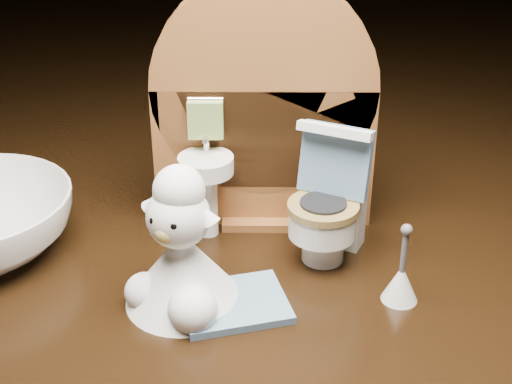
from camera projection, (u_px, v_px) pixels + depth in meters
backdrop_panel at (263, 121)px, 0.41m from camera, size 0.13×0.05×0.15m
toy_toilet at (329, 209)px, 0.40m from camera, size 0.05×0.05×0.08m
bath_mat at (234, 303)px, 0.36m from camera, size 0.06×0.06×0.00m
toilet_brush at (401, 280)px, 0.36m from camera, size 0.02×0.02×0.05m
plush_lamb at (181, 258)px, 0.36m from camera, size 0.06×0.06×0.08m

